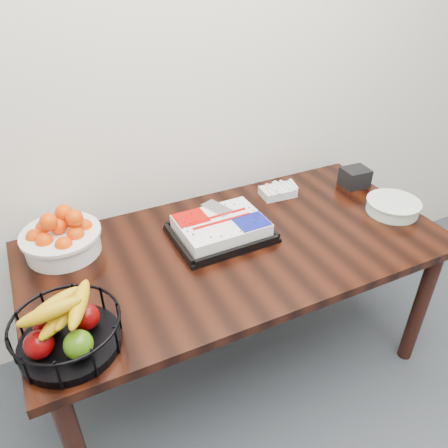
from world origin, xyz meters
name	(u,v)px	position (x,y,z in m)	size (l,w,h in m)	color
table	(237,259)	(0.00, 2.00, 0.66)	(1.80, 0.90, 0.75)	black
cake_tray	(221,228)	(-0.04, 2.08, 0.79)	(0.43, 0.34, 0.09)	black
tangerine_bowl	(61,234)	(-0.68, 2.27, 0.84)	(0.32, 0.32, 0.21)	white
fruit_basket	(67,330)	(-0.74, 1.73, 0.83)	(0.35, 0.35, 0.18)	black
plate_stack	(393,206)	(0.79, 1.90, 0.78)	(0.25, 0.25, 0.06)	white
fork_bag	(278,191)	(0.38, 2.28, 0.77)	(0.18, 0.12, 0.05)	silver
napkin_box	(355,177)	(0.80, 2.20, 0.80)	(0.13, 0.11, 0.10)	black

